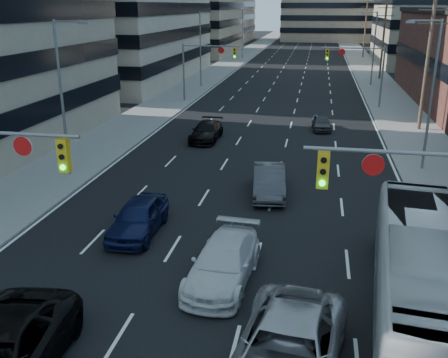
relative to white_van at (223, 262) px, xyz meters
name	(u,v)px	position (x,y,z in m)	size (l,w,h in m)	color
road_surface	(305,44)	(-0.77, 120.11, -0.75)	(18.00, 300.00, 0.02)	black
sidewalk_left	(261,44)	(-12.27, 120.11, -0.68)	(5.00, 300.00, 0.15)	slate
sidewalk_right	(350,45)	(10.73, 120.11, -0.68)	(5.00, 300.00, 0.15)	slate
office_left_far	(186,14)	(-24.77, 90.11, 7.24)	(20.00, 30.00, 16.00)	gray
office_right_far	(448,22)	(24.23, 78.11, 6.24)	(22.00, 28.00, 14.00)	gray
bg_block_left	(208,4)	(-28.77, 130.11, 9.24)	(24.00, 24.00, 20.00)	#ADA089
bg_block_right	(437,21)	(31.23, 120.11, 5.24)	(22.00, 22.00, 12.00)	gray
signal_near_right	(440,204)	(6.69, -1.89, 3.57)	(6.59, 0.33, 6.00)	slate
signal_far_left	(205,61)	(-8.45, 35.11, 3.55)	(6.09, 0.33, 6.00)	slate
signal_far_right	(359,64)	(6.92, 35.11, 3.55)	(6.09, 0.33, 6.00)	slate
utility_pole_block	(428,59)	(11.43, 26.11, 5.02)	(2.20, 0.28, 11.00)	#4C3D2D
utility_pole_midblock	(384,36)	(11.43, 56.11, 5.02)	(2.20, 0.28, 11.00)	#4C3D2D
utility_pole_distant	(365,27)	(11.43, 86.11, 5.02)	(2.20, 0.28, 11.00)	#4C3D2D
streetlight_left_near	(64,92)	(-11.11, 10.11, 4.30)	(2.03, 0.22, 9.00)	slate
streetlight_left_mid	(202,46)	(-11.11, 45.11, 4.30)	(2.03, 0.22, 9.00)	slate
streetlight_left_far	(243,32)	(-11.11, 80.11, 4.30)	(2.03, 0.22, 9.00)	slate
streetlight_right_near	(430,89)	(9.57, 15.11, 4.30)	(2.03, 0.22, 9.00)	slate
streetlight_right_far	(373,45)	(9.57, 50.11, 4.30)	(2.03, 0.22, 9.00)	slate
white_van	(223,262)	(0.00, 0.00, 0.00)	(2.12, 5.21, 1.51)	silver
silver_suv	(287,353)	(2.65, -4.82, 0.11)	(2.86, 6.21, 1.72)	#A1A0A5
transit_bus	(421,276)	(6.63, -1.22, 0.82)	(2.64, 11.29, 3.14)	#BABABA
sedan_blue	(138,217)	(-4.48, 3.31, 0.03)	(1.86, 4.63, 1.58)	#0D1335
sedan_grey_center	(269,181)	(0.79, 9.21, 0.03)	(1.66, 4.77, 1.57)	#38383B
sedan_black_far	(206,131)	(-5.02, 19.88, -0.06)	(1.95, 4.80, 1.39)	black
sedan_grey_right	(321,123)	(3.55, 24.89, -0.14)	(1.44, 3.59, 1.22)	#363639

